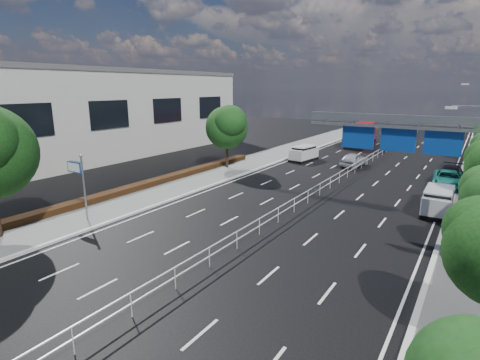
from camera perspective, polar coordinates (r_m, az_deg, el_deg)
The scene contains 18 objects.
ground at distance 19.10m, azimuth -3.18°, elevation -12.16°, with size 160.00×160.00×0.00m, color black.
sidewalk_near at distance 27.01m, azimuth -23.45°, elevation -5.20°, with size 5.00×140.00×0.14m, color slate.
kerb_near at distance 25.05m, azimuth -20.21°, elevation -6.36°, with size 0.25×140.00×0.15m, color silver.
kerb_far at distance 16.20m, azimuth 25.16°, elevation -18.49°, with size 0.25×140.00×0.15m, color silver.
median_fence at distance 38.53m, azimuth 16.83°, elevation 1.59°, with size 0.05×85.00×1.02m.
hedge_near at distance 31.13m, azimuth -17.79°, elevation -1.68°, with size 1.00×36.00×0.44m, color black.
toilet_sign at distance 25.81m, azimuth -23.38°, elevation 0.60°, with size 1.62×0.18×4.34m.
overhead_gantry at distance 24.29m, azimuth 24.66°, elevation 6.09°, with size 10.24×0.38×7.45m.
near_building at distance 51.34m, azimuth -19.02°, elevation 9.45°, with size 12.00×38.00×10.00m, color beige.
near_tree_back at distance 38.90m, azimuth -1.99°, elevation 8.39°, with size 4.84×4.51×6.69m.
white_minivan at distance 44.36m, azimuth 9.71°, elevation 4.01°, with size 2.24×4.22×1.75m.
red_bus at distance 58.30m, azimuth 18.04°, elevation 6.68°, with size 3.26×10.79×3.18m.
near_car_silver at distance 42.47m, azimuth 16.96°, elevation 3.01°, with size 1.78×4.43×1.51m, color #A7A8AE.
near_car_dark at distance 64.21m, azimuth 17.72°, elevation 6.58°, with size 1.78×5.10×1.68m, color black.
silver_minivan at distance 28.90m, azimuth 27.94°, elevation -2.85°, with size 1.82×4.19×1.73m.
parked_car_teal at distance 36.70m, azimuth 29.12°, elevation 0.09°, with size 2.35×5.10×1.42m, color #1C7E73.
parked_car_dark at distance 38.96m, azimuth 29.38°, elevation 0.79°, with size 2.01×4.96×1.44m, color black.
pedestrian_b at distance 34.87m, azimuth 32.35°, elevation -0.44°, with size 0.86×0.67×1.78m, color gray.
Camera 1 is at (10.14, -13.83, 8.42)m, focal length 28.00 mm.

